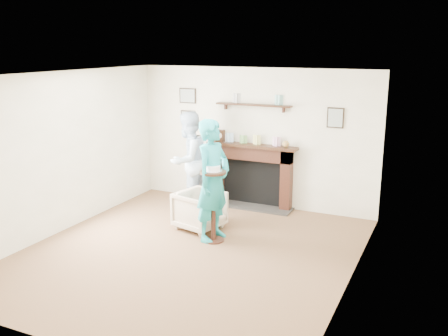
{
  "coord_description": "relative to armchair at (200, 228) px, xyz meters",
  "views": [
    {
      "loc": [
        3.23,
        -5.78,
        2.88
      ],
      "look_at": [
        0.14,
        0.9,
        1.06
      ],
      "focal_mm": 40.0,
      "sensor_mm": 36.0,
      "label": 1
    }
  ],
  "objects": [
    {
      "name": "woman",
      "position": [
        0.38,
        -0.29,
        0.0
      ],
      "size": [
        0.54,
        0.73,
        1.84
      ],
      "primitive_type": "imported",
      "rotation": [
        0.0,
        0.0,
        1.41
      ],
      "color": "teal",
      "rests_on": "ground"
    },
    {
      "name": "pedestal_table",
      "position": [
        0.42,
        -0.37,
        0.77
      ],
      "size": [
        0.39,
        0.39,
        1.25
      ],
      "color": "black",
      "rests_on": "ground"
    },
    {
      "name": "armchair",
      "position": [
        0.0,
        0.0,
        0.0
      ],
      "size": [
        0.82,
        0.8,
        0.62
      ],
      "primitive_type": "imported",
      "rotation": [
        0.0,
        0.0,
        1.33
      ],
      "color": "tan",
      "rests_on": "ground"
    },
    {
      "name": "room_shell",
      "position": [
        0.3,
        -0.23,
        1.62
      ],
      "size": [
        4.54,
        5.02,
        2.52
      ],
      "color": "beige",
      "rests_on": "ground"
    },
    {
      "name": "ground",
      "position": [
        0.3,
        -0.92,
        0.0
      ],
      "size": [
        5.0,
        5.0,
        0.0
      ],
      "primitive_type": "plane",
      "color": "brown",
      "rests_on": "ground"
    },
    {
      "name": "man",
      "position": [
        -0.68,
        0.88,
        0.0
      ],
      "size": [
        0.8,
        0.96,
        1.75
      ],
      "primitive_type": "imported",
      "rotation": [
        0.0,
        0.0,
        -1.75
      ],
      "color": "silver",
      "rests_on": "ground"
    }
  ]
}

